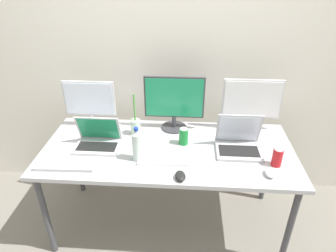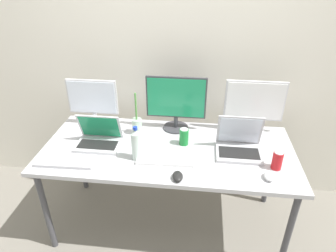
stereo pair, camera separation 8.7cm
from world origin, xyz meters
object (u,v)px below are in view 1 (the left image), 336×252
object	(u,v)px
keyboard_aux	(65,165)
mouse_by_laptop	(180,176)
laptop_silver	(98,139)
soda_can_by_laptop	(277,157)
monitor_right	(251,104)
bamboo_vase	(136,126)
work_desk	(168,154)
laptop_secondary	(239,142)
monitor_left	(90,103)
mouse_by_keyboard	(270,173)
soda_can_near_keyboard	(184,136)
keyboard_main	(167,159)
water_bottle	(137,145)
monitor_center	(174,101)

from	to	relation	value
keyboard_aux	mouse_by_laptop	size ratio (longest dim) A/B	3.84
laptop_silver	keyboard_aux	distance (m)	0.30
soda_can_by_laptop	monitor_right	bearing A→B (deg)	102.76
keyboard_aux	bamboo_vase	world-z (taller)	bamboo_vase
work_desk	bamboo_vase	size ratio (longest dim) A/B	5.32
laptop_secondary	soda_can_by_laptop	world-z (taller)	laptop_secondary
laptop_secondary	mouse_by_laptop	size ratio (longest dim) A/B	3.06
laptop_secondary	monitor_left	bearing A→B (deg)	166.69
work_desk	monitor_left	xyz separation A→B (m)	(-0.63, 0.28, 0.26)
mouse_by_keyboard	bamboo_vase	xyz separation A→B (m)	(-0.92, 0.44, 0.05)
monitor_left	laptop_silver	size ratio (longest dim) A/B	1.26
soda_can_near_keyboard	bamboo_vase	distance (m)	0.39
monitor_right	keyboard_aux	xyz separation A→B (m)	(-1.27, -0.58, -0.21)
laptop_silver	keyboard_aux	xyz separation A→B (m)	(-0.15, -0.25, -0.04)
work_desk	mouse_by_keyboard	distance (m)	0.72
monitor_right	bamboo_vase	xyz separation A→B (m)	(-0.88, -0.14, -0.15)
monitor_left	keyboard_aux	world-z (taller)	monitor_left
monitor_left	soda_can_near_keyboard	size ratio (longest dim) A/B	3.15
keyboard_main	laptop_silver	bearing A→B (deg)	162.74
bamboo_vase	laptop_secondary	bearing A→B (deg)	-12.04
mouse_by_keyboard	bamboo_vase	bearing A→B (deg)	153.77
mouse_by_keyboard	water_bottle	world-z (taller)	water_bottle
work_desk	soda_can_near_keyboard	world-z (taller)	soda_can_near_keyboard
monitor_right	soda_can_near_keyboard	size ratio (longest dim) A/B	3.51
monitor_left	bamboo_vase	distance (m)	0.41
mouse_by_keyboard	mouse_by_laptop	world-z (taller)	same
mouse_by_laptop	soda_can_near_keyboard	distance (m)	0.40
monitor_center	bamboo_vase	xyz separation A→B (m)	(-0.29, -0.11, -0.16)
keyboard_main	mouse_by_keyboard	distance (m)	0.67
monitor_center	water_bottle	world-z (taller)	monitor_center
work_desk	mouse_by_laptop	bearing A→B (deg)	-73.53
bamboo_vase	water_bottle	bearing A→B (deg)	-78.74
mouse_by_keyboard	soda_can_near_keyboard	distance (m)	0.64
work_desk	monitor_center	xyz separation A→B (m)	(0.03, 0.29, 0.29)
mouse_by_laptop	soda_can_by_laptop	distance (m)	0.65
laptop_silver	mouse_by_laptop	distance (m)	0.69
laptop_secondary	water_bottle	distance (m)	0.71
monitor_right	soda_can_near_keyboard	xyz separation A→B (m)	(-0.51, -0.25, -0.16)
keyboard_main	monitor_left	bearing A→B (deg)	144.18
work_desk	monitor_right	distance (m)	0.75
laptop_secondary	water_bottle	world-z (taller)	laptop_secondary
water_bottle	keyboard_main	bearing A→B (deg)	1.17
work_desk	laptop_secondary	size ratio (longest dim) A/B	5.78
monitor_center	water_bottle	size ratio (longest dim) A/B	1.86
monitor_left	mouse_by_laptop	xyz separation A→B (m)	(0.73, -0.62, -0.19)
monitor_right	keyboard_main	bearing A→B (deg)	-142.72
keyboard_aux	mouse_by_laptop	bearing A→B (deg)	-7.39
soda_can_by_laptop	monitor_left	bearing A→B (deg)	162.10
monitor_right	laptop_secondary	distance (m)	0.36
laptop_silver	mouse_by_laptop	world-z (taller)	laptop_silver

